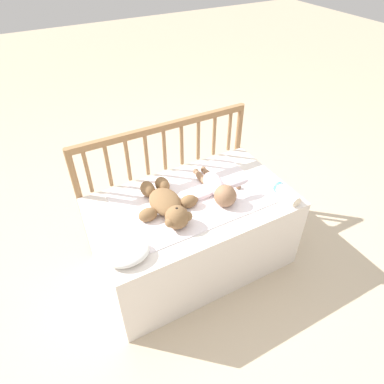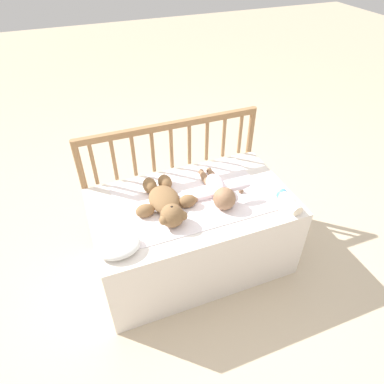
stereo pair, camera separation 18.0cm
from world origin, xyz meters
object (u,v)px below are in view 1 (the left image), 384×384
teddy_bear (167,204)px  baby_bottle (285,193)px  baby (217,188)px  small_pillow (128,253)px

teddy_bear → baby_bottle: 0.64m
baby → small_pillow: size_ratio=1.91×
baby → small_pillow: (-0.58, -0.18, -0.02)m
baby → small_pillow: 0.61m
baby_bottle → baby: bearing=148.8°
teddy_bear → baby_bottle: teddy_bear is taller
small_pillow → baby_bottle: size_ratio=1.06×
baby → baby_bottle: bearing=-31.2°
baby_bottle → teddy_bear: bearing=161.2°
teddy_bear → baby: teddy_bear is taller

